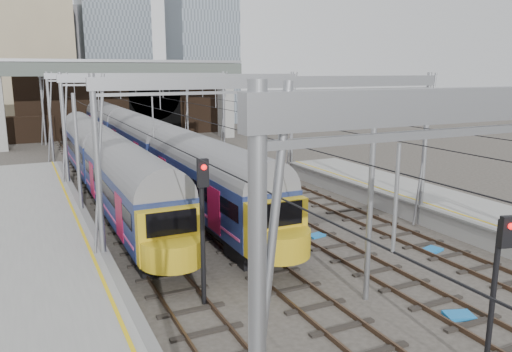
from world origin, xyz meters
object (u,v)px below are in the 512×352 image
signal_near_left (203,215)px  signal_near_centre (497,276)px  train_main (123,132)px  train_second (105,163)px

signal_near_left → signal_near_centre: signal_near_left is taller
train_main → signal_near_centre: size_ratio=13.75×
train_main → signal_near_left: size_ratio=11.87×
train_main → signal_near_centre: train_main is taller
signal_near_left → signal_near_centre: size_ratio=1.16×
signal_near_left → signal_near_centre: bearing=-54.7°
signal_near_centre → train_second: bearing=119.7°
train_main → signal_near_left: (-3.39, -31.90, 0.85)m
signal_near_left → signal_near_centre: 9.11m
train_main → train_second: 15.67m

